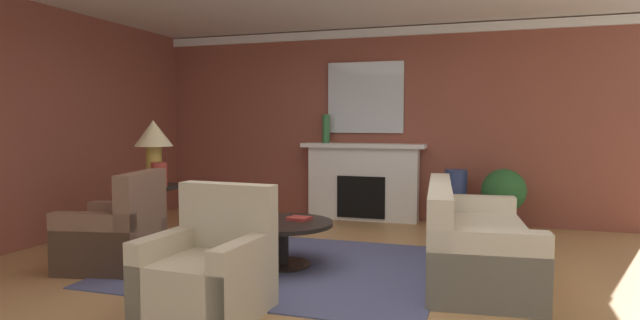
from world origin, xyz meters
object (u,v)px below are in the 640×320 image
Objects in this scene: armchair_near_window at (116,237)px; vase_tall_corner at (456,200)px; mantel_mirror at (365,98)px; coffee_table at (283,233)px; vase_on_side_table at (159,175)px; side_table at (155,211)px; armchair_facing_fireplace at (209,274)px; potted_plant at (504,195)px; vase_mantel_left at (326,129)px; table_lamp at (153,140)px; sofa at (473,244)px; fireplace at (363,184)px.

vase_tall_corner is (3.04, 2.94, 0.09)m from armchair_near_window.
mantel_mirror is 1.18× the size of armchair_near_window.
vase_on_side_table is (-1.61, 0.29, 0.50)m from coffee_table.
armchair_near_window is at bearing -76.88° from side_table.
armchair_facing_fireplace is 1.14× the size of potted_plant.
vase_mantel_left is (-0.55, -0.17, -0.45)m from mantel_mirror.
armchair_near_window is 0.99m from side_table.
vase_on_side_table is (0.15, -0.12, -0.39)m from table_lamp.
mantel_mirror is 2.37m from potted_plant.
mantel_mirror reaches higher than vase_mantel_left.
table_lamp is (-3.55, 0.15, 0.93)m from sofa.
table_lamp is 0.43m from vase_on_side_table.
coffee_table is at bearing -81.94° from vase_mantel_left.
mantel_mirror is 1.40× the size of vase_tall_corner.
armchair_facing_fireplace is at bearing -45.97° from side_table.
armchair_facing_fireplace is 2.65m from table_lamp.
armchair_facing_fireplace reaches higher than vase_tall_corner.
mantel_mirror is at bearing 51.17° from side_table.
fireplace is 4.27× the size of vase_mantel_left.
fireplace is 4.08m from armchair_facing_fireplace.
fireplace is 2.99m from side_table.
potted_plant is (3.86, 1.92, -0.73)m from table_lamp.
armchair_facing_fireplace is at bearing -119.96° from potted_plant.
sofa is 2.15m from vase_tall_corner.
mantel_mirror is 3.37m from sofa.
armchair_near_window is (-1.71, -3.36, -1.48)m from mantel_mirror.
side_table is at bearing 103.12° from armchair_near_window.
sofa is 2.10m from potted_plant.
sofa is 2.90× the size of table_lamp.
table_lamp is at bearing -130.28° from fireplace.
potted_plant is at bearing 28.81° from vase_on_side_table.
mantel_mirror is 1.18× the size of armchair_facing_fireplace.
side_table is 3.82m from vase_tall_corner.
armchair_facing_fireplace is (-0.21, -4.07, -0.23)m from fireplace.
side_table is at bearing -130.28° from fireplace.
armchair_facing_fireplace is 2.26× the size of vase_mantel_left.
vase_mantel_left reaches higher than coffee_table.
vase_on_side_table is at bearing 133.42° from armchair_facing_fireplace.
coffee_table is (1.53, 0.55, 0.03)m from armchair_near_window.
side_table is 0.87× the size of vase_tall_corner.
table_lamp is 3.91m from vase_tall_corner.
sofa is at bearing -2.34° from side_table.
armchair_facing_fireplace is 2.35m from vase_on_side_table.
armchair_near_window is 3.55m from vase_mantel_left.
mantel_mirror is 3.16m from coffee_table.
vase_on_side_table is 0.33× the size of potted_plant.
table_lamp is 2.63m from vase_mantel_left.
coffee_table is 1.25× the size of vase_tall_corner.
armchair_near_window is at bearing -116.95° from mantel_mirror.
vase_mantel_left is at bearing 94.88° from armchair_facing_fireplace.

